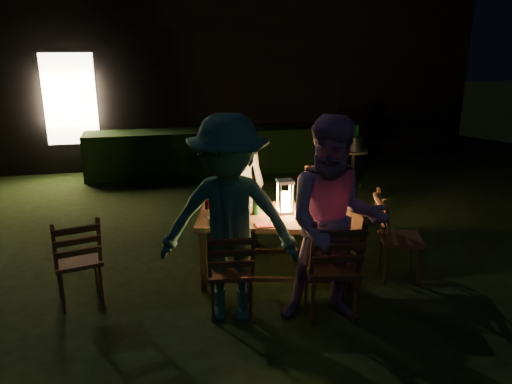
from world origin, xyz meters
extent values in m
plane|color=black|center=(0.00, 0.00, 0.00)|extent=(40.00, 40.00, 0.00)
cube|color=black|center=(0.00, 6.20, 1.60)|extent=(10.00, 4.00, 3.20)
cube|color=#FFE5B2|center=(-2.80, 4.21, 1.35)|extent=(0.90, 0.06, 1.60)
cube|color=black|center=(-0.50, 3.75, 0.40)|extent=(4.20, 0.70, 0.80)
cube|color=#482818|center=(-0.16, -0.58, 0.66)|extent=(1.80, 1.19, 0.05)
cube|color=#482818|center=(-0.97, -0.73, 0.30)|extent=(0.06, 0.06, 0.61)
cube|color=#482818|center=(-0.81, -0.07, 0.30)|extent=(0.06, 0.06, 0.61)
cube|color=#482818|center=(0.50, -1.09, 0.30)|extent=(0.06, 0.06, 0.61)
cube|color=#482818|center=(0.66, -0.43, 0.30)|extent=(0.06, 0.06, 0.61)
cube|color=#482818|center=(-0.77, -1.20, 0.42)|extent=(0.44, 0.43, 0.04)
cube|color=#482818|center=(-0.79, -1.38, 0.68)|extent=(0.42, 0.18, 0.48)
cube|color=#482818|center=(0.10, -1.41, 0.47)|extent=(0.52, 0.50, 0.04)
cube|color=#482818|center=(0.07, -1.61, 0.76)|extent=(0.47, 0.22, 0.54)
cube|color=#482818|center=(-0.42, 0.26, 0.41)|extent=(0.47, 0.46, 0.04)
cube|color=#482818|center=(-0.38, 0.42, 0.66)|extent=(0.42, 0.22, 0.47)
cube|color=#482818|center=(0.55, 0.02, 0.45)|extent=(0.49, 0.47, 0.04)
cube|color=#482818|center=(0.58, 0.21, 0.73)|extent=(0.46, 0.20, 0.52)
cube|color=#482818|center=(1.06, -0.87, 0.44)|extent=(0.51, 0.52, 0.04)
cube|color=#482818|center=(0.88, -0.82, 0.71)|extent=(0.25, 0.45, 0.50)
cube|color=#482818|center=(-2.15, -0.72, 0.43)|extent=(0.50, 0.49, 0.04)
cube|color=#482818|center=(-2.10, -0.89, 0.69)|extent=(0.44, 0.24, 0.49)
imported|color=white|center=(-0.40, 0.32, 0.76)|extent=(0.62, 0.48, 1.51)
imported|color=#B079A1|center=(0.09, -1.48, 0.92)|extent=(1.03, 0.88, 1.83)
imported|color=#326450|center=(-0.79, -1.27, 0.92)|extent=(1.32, 0.95, 1.84)
cube|color=white|center=(-0.10, -0.54, 0.70)|extent=(0.15, 0.15, 0.03)
cube|color=white|center=(-0.10, -0.54, 1.02)|extent=(0.16, 0.16, 0.03)
cylinder|color=#FF9E3F|center=(-0.10, -0.54, 0.82)|extent=(0.09, 0.09, 0.18)
cylinder|color=white|center=(-0.64, -0.24, 0.70)|extent=(0.25, 0.25, 0.01)
cylinder|color=white|center=(-0.74, -0.66, 0.70)|extent=(0.25, 0.25, 0.01)
cylinder|color=white|center=(0.33, -0.47, 0.70)|extent=(0.25, 0.25, 0.01)
cylinder|color=white|center=(0.23, -0.90, 0.70)|extent=(0.25, 0.25, 0.01)
cylinder|color=#0F471E|center=(-0.40, -0.52, 0.83)|extent=(0.07, 0.07, 0.28)
cube|color=red|center=(-0.38, -0.85, 0.70)|extent=(0.18, 0.14, 0.01)
cube|color=red|center=(0.31, -1.00, 0.70)|extent=(0.18, 0.14, 0.01)
cube|color=black|center=(-0.83, -0.72, 0.69)|extent=(0.14, 0.07, 0.01)
cylinder|color=brown|center=(1.81, 2.27, 0.63)|extent=(0.48, 0.48, 0.04)
cylinder|color=brown|center=(1.81, 2.27, 0.32)|extent=(0.06, 0.06, 0.63)
cylinder|color=#A5A8AD|center=(1.81, 2.27, 0.76)|extent=(0.30, 0.30, 0.22)
cylinder|color=#0F471E|center=(1.76, 2.23, 0.81)|extent=(0.07, 0.07, 0.32)
cylinder|color=#0F471E|center=(1.86, 2.31, 0.81)|extent=(0.07, 0.07, 0.32)
camera|label=1|loc=(-1.37, -5.22, 2.44)|focal=35.00mm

